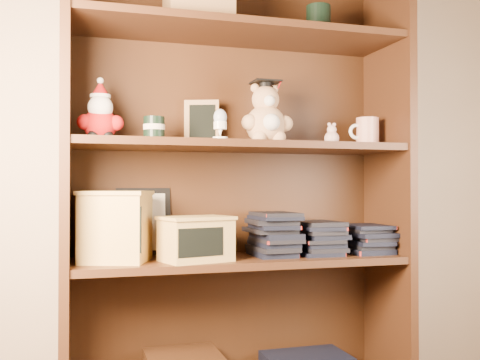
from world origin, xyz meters
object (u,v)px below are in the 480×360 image
Objects in this scene: teacher_mug at (367,132)px; treats_box at (116,226)px; grad_teddy_bear at (266,119)px; bookcase at (235,192)px.

teacher_mug is 0.98m from treats_box.
teacher_mug reaches higher than treats_box.
treats_box is at bearing 179.35° from grad_teddy_bear.
bookcase is 0.44m from treats_box.
teacher_mug is 0.44× the size of treats_box.
bookcase reaches higher than teacher_mug.
teacher_mug is at bearing 0.06° from treats_box.
bookcase is 6.97× the size of grad_teddy_bear.
teacher_mug is (0.50, -0.05, 0.22)m from bookcase.
grad_teddy_bear is at bearing -0.65° from treats_box.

